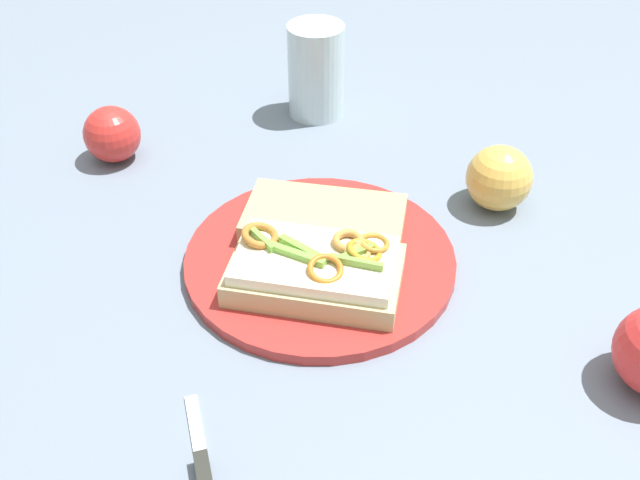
{
  "coord_description": "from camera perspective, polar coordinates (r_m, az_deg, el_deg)",
  "views": [
    {
      "loc": [
        0.06,
        -0.58,
        0.51
      ],
      "look_at": [
        0.0,
        0.0,
        0.03
      ],
      "focal_mm": 41.27,
      "sensor_mm": 36.0,
      "label": 1
    }
  ],
  "objects": [
    {
      "name": "bread_slice_side",
      "position": [
        0.79,
        0.65,
        1.59
      ],
      "size": [
        0.18,
        0.11,
        0.02
      ],
      "primitive_type": "cube",
      "rotation": [
        0.0,
        0.0,
        3.06
      ],
      "color": "tan",
      "rests_on": "plate"
    },
    {
      "name": "apple_2",
      "position": [
        0.95,
        -15.82,
        7.89
      ],
      "size": [
        0.08,
        0.08,
        0.07
      ],
      "primitive_type": "sphere",
      "rotation": [
        0.0,
        0.0,
        0.12
      ],
      "color": "red",
      "rests_on": "ground_plane"
    },
    {
      "name": "plate",
      "position": [
        0.77,
        0.0,
        -1.51
      ],
      "size": [
        0.28,
        0.28,
        0.01
      ],
      "primitive_type": "cylinder",
      "color": "#AF2C28",
      "rests_on": "ground_plane"
    },
    {
      "name": "sandwich",
      "position": [
        0.72,
        -0.62,
        -2.23
      ],
      "size": [
        0.18,
        0.12,
        0.05
      ],
      "rotation": [
        0.0,
        0.0,
        3.05
      ],
      "color": "tan",
      "rests_on": "plate"
    },
    {
      "name": "knife",
      "position": [
        0.61,
        -9.08,
        -17.06
      ],
      "size": [
        0.05,
        0.11,
        0.02
      ],
      "rotation": [
        0.0,
        0.0,
        1.94
      ],
      "color": "silver",
      "rests_on": "ground_plane"
    },
    {
      "name": "apple_1",
      "position": [
        0.86,
        13.71,
        4.69
      ],
      "size": [
        0.09,
        0.09,
        0.08
      ],
      "primitive_type": "sphere",
      "rotation": [
        0.0,
        0.0,
        6.02
      ],
      "color": "gold",
      "rests_on": "ground_plane"
    },
    {
      "name": "ground_plane",
      "position": [
        0.77,
        0.0,
        -1.86
      ],
      "size": [
        2.0,
        2.0,
        0.0
      ],
      "primitive_type": "plane",
      "color": "slate",
      "rests_on": "ground"
    },
    {
      "name": "drinking_glass",
      "position": [
        1.01,
        -0.32,
        12.99
      ],
      "size": [
        0.08,
        0.08,
        0.13
      ],
      "primitive_type": "cylinder",
      "color": "silver",
      "rests_on": "ground_plane"
    }
  ]
}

